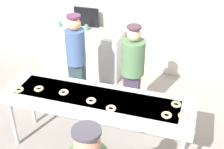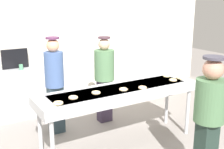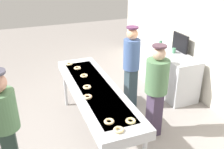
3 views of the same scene
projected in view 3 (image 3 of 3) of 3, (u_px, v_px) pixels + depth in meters
ground_plane at (97, 136)px, 4.26m from camera, size 16.00×16.00×0.00m
fryer_conveyor at (95, 92)px, 3.90m from camera, size 2.53×0.67×0.93m
plain_donut_0 at (77, 68)px, 4.50m from camera, size 0.16×0.16×0.03m
plain_donut_1 at (87, 87)px, 3.84m from camera, size 0.16×0.16×0.03m
plain_donut_2 at (119, 130)px, 2.89m from camera, size 0.18×0.18×0.03m
plain_donut_3 at (84, 76)px, 4.21m from camera, size 0.17×0.17×0.03m
plain_donut_4 at (88, 97)px, 3.58m from camera, size 0.17×0.17×0.03m
plain_donut_5 at (69, 64)px, 4.68m from camera, size 0.18×0.18×0.03m
plain_donut_6 at (109, 122)px, 3.04m from camera, size 0.13×0.13×0.03m
plain_donut_7 at (131, 121)px, 3.05m from camera, size 0.13×0.13×0.03m
worker_baker at (156, 86)px, 3.97m from camera, size 0.36×0.36×1.57m
worker_assistant at (131, 65)px, 4.76m from camera, size 0.31×0.31×1.63m
customer_waiting at (4, 121)px, 3.11m from camera, size 0.36×0.36×1.58m
prep_counter at (168, 71)px, 5.58m from camera, size 1.55×0.59×0.90m
paper_cup_0 at (174, 51)px, 5.33m from camera, size 0.07×0.07×0.10m
paper_cup_1 at (161, 43)px, 5.82m from camera, size 0.07×0.07×0.10m
menu_display at (180, 42)px, 5.39m from camera, size 0.50×0.04×0.38m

